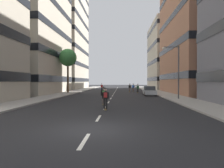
{
  "coord_description": "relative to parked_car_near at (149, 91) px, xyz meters",
  "views": [
    {
      "loc": [
        1.42,
        -9.99,
        2.29
      ],
      "look_at": [
        0.0,
        21.59,
        1.88
      ],
      "focal_mm": 33.84,
      "sensor_mm": 36.0,
      "label": 1
    }
  ],
  "objects": [
    {
      "name": "ground_plane",
      "position": [
        -5.9,
        7.38,
        -0.7
      ],
      "size": [
        188.68,
        188.68,
        0.0
      ],
      "primitive_type": "plane",
      "color": "black"
    },
    {
      "name": "sidewalk_left",
      "position": [
        -14.74,
        11.31,
        -0.63
      ],
      "size": [
        3.48,
        86.48,
        0.14
      ],
      "primitive_type": "cube",
      "color": "#9E9991",
      "rests_on": "ground_plane"
    },
    {
      "name": "sidewalk_right",
      "position": [
        2.94,
        11.31,
        -0.63
      ],
      "size": [
        3.48,
        86.48,
        0.14
      ],
      "primitive_type": "cube",
      "color": "#9E9991",
      "rests_on": "ground_plane"
    },
    {
      "name": "lane_markings",
      "position": [
        -5.9,
        8.93,
        -0.7
      ],
      "size": [
        0.16,
        72.2,
        0.01
      ],
      "color": "silver",
      "rests_on": "ground_plane"
    },
    {
      "name": "building_left_mid",
      "position": [
        -22.69,
        6.01,
        15.37
      ],
      "size": [
        12.54,
        20.42,
        31.96
      ],
      "color": "#BCB29E",
      "rests_on": "ground_plane"
    },
    {
      "name": "building_left_far",
      "position": [
        -22.69,
        30.98,
        15.23
      ],
      "size": [
        12.54,
        22.85,
        31.68
      ],
      "color": "#BCB29E",
      "rests_on": "ground_plane"
    },
    {
      "name": "building_right_mid",
      "position": [
        10.89,
        6.01,
        12.87
      ],
      "size": [
        12.54,
        22.03,
        26.95
      ],
      "color": "#9E6B51",
      "rests_on": "ground_plane"
    },
    {
      "name": "building_right_far",
      "position": [
        10.89,
        30.98,
        9.26
      ],
      "size": [
        12.54,
        20.95,
        19.74
      ],
      "color": "#BCB29E",
      "rests_on": "ground_plane"
    },
    {
      "name": "parked_car_near",
      "position": [
        0.0,
        0.0,
        0.0
      ],
      "size": [
        1.82,
        4.4,
        1.52
      ],
      "color": "#B2B7BF",
      "rests_on": "ground_plane"
    },
    {
      "name": "street_tree_near",
      "position": [
        -14.74,
        5.9,
        6.06
      ],
      "size": [
        3.34,
        3.34,
        8.36
      ],
      "color": "#4C3823",
      "rests_on": "sidewalk_left"
    },
    {
      "name": "streetlamp_right",
      "position": [
        2.23,
        -7.6,
        3.44
      ],
      "size": [
        2.13,
        0.3,
        6.5
      ],
      "color": "#3F3F44",
      "rests_on": "sidewalk_right"
    },
    {
      "name": "skater_0",
      "position": [
        -5.76,
        -17.24,
        0.32
      ],
      "size": [
        0.55,
        0.92,
        1.78
      ],
      "color": "brown",
      "rests_on": "ground_plane"
    },
    {
      "name": "skater_1",
      "position": [
        -6.21,
        -13.72,
        0.32
      ],
      "size": [
        0.57,
        0.92,
        1.78
      ],
      "color": "brown",
      "rests_on": "ground_plane"
    },
    {
      "name": "skater_2",
      "position": [
        -9.18,
        15.98,
        0.29
      ],
      "size": [
        0.54,
        0.91,
        1.78
      ],
      "color": "brown",
      "rests_on": "ground_plane"
    },
    {
      "name": "skater_3",
      "position": [
        -2.71,
        11.1,
        0.29
      ],
      "size": [
        0.56,
        0.92,
        1.78
      ],
      "color": "brown",
      "rests_on": "ground_plane"
    },
    {
      "name": "skater_4",
      "position": [
        -1.87,
        13.18,
        0.32
      ],
      "size": [
        0.55,
        0.91,
        1.78
      ],
      "color": "brown",
      "rests_on": "ground_plane"
    },
    {
      "name": "skater_5",
      "position": [
        -1.23,
        8.07,
        0.32
      ],
      "size": [
        0.55,
        0.92,
        1.78
      ],
      "color": "brown",
      "rests_on": "ground_plane"
    }
  ]
}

